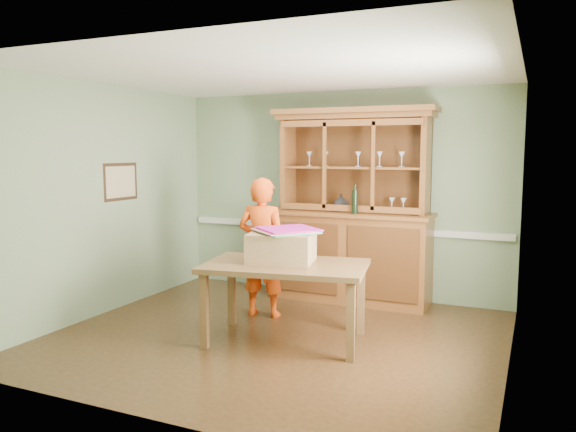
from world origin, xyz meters
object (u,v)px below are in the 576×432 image
at_px(china_hutch, 351,234).
at_px(dining_table, 285,273).
at_px(person, 263,247).
at_px(cardboard_box, 281,247).

bearing_deg(china_hutch, dining_table, -93.69).
bearing_deg(person, cardboard_box, 126.09).
xyz_separation_m(china_hutch, person, (-0.73, -1.08, -0.05)).
relative_size(dining_table, cardboard_box, 2.73).
height_order(china_hutch, cardboard_box, china_hutch).
bearing_deg(china_hutch, cardboard_box, -96.24).
relative_size(china_hutch, cardboard_box, 3.84).
relative_size(china_hutch, dining_table, 1.41).
bearing_deg(cardboard_box, china_hutch, 83.76).
bearing_deg(dining_table, person, 120.73).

